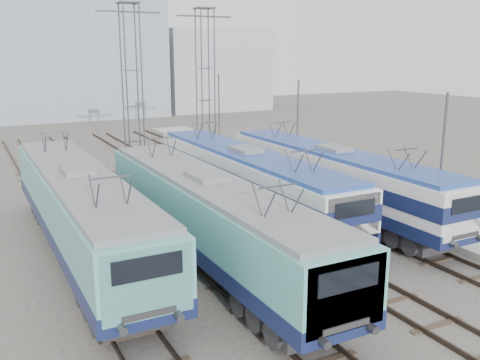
% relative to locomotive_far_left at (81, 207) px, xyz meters
% --- Properties ---
extents(ground, '(160.00, 160.00, 0.00)m').
position_rel_locomotive_far_left_xyz_m(ground, '(6.75, -7.32, -2.32)').
color(ground, '#514C47').
extents(platform, '(4.00, 70.00, 0.30)m').
position_rel_locomotive_far_left_xyz_m(platform, '(16.95, 0.68, -2.17)').
color(platform, '#9E9E99').
rests_on(platform, ground).
extents(locomotive_far_left, '(2.95, 18.67, 3.51)m').
position_rel_locomotive_far_left_xyz_m(locomotive_far_left, '(0.00, 0.00, 0.00)').
color(locomotive_far_left, '#131C46').
rests_on(locomotive_far_left, ground).
extents(locomotive_center_left, '(2.88, 18.22, 3.43)m').
position_rel_locomotive_far_left_xyz_m(locomotive_center_left, '(4.50, -3.28, -0.05)').
color(locomotive_center_left, '#131C46').
rests_on(locomotive_center_left, ground).
extents(locomotive_center_right, '(2.82, 17.86, 3.36)m').
position_rel_locomotive_far_left_xyz_m(locomotive_center_right, '(9.00, 1.80, -0.04)').
color(locomotive_center_right, '#131C46').
rests_on(locomotive_center_right, ground).
extents(locomotive_far_right, '(2.79, 17.67, 3.32)m').
position_rel_locomotive_far_left_xyz_m(locomotive_far_right, '(13.50, 0.17, -0.06)').
color(locomotive_far_right, '#131C46').
rests_on(locomotive_far_right, ground).
extents(catenary_tower_west, '(4.50, 1.20, 12.00)m').
position_rel_locomotive_far_left_xyz_m(catenary_tower_west, '(6.75, 14.68, 4.32)').
color(catenary_tower_west, '#3F4247').
rests_on(catenary_tower_west, ground).
extents(catenary_tower_east, '(4.50, 1.20, 12.00)m').
position_rel_locomotive_far_left_xyz_m(catenary_tower_east, '(13.25, 16.68, 4.32)').
color(catenary_tower_east, '#3F4247').
rests_on(catenary_tower_east, ground).
extents(mast_front, '(0.12, 0.12, 7.00)m').
position_rel_locomotive_far_left_xyz_m(mast_front, '(15.35, -5.32, 1.18)').
color(mast_front, '#3F4247').
rests_on(mast_front, ground).
extents(mast_mid, '(0.12, 0.12, 7.00)m').
position_rel_locomotive_far_left_xyz_m(mast_mid, '(15.35, 6.68, 1.18)').
color(mast_mid, '#3F4247').
rests_on(mast_mid, ground).
extents(mast_rear, '(0.12, 0.12, 7.00)m').
position_rel_locomotive_far_left_xyz_m(mast_rear, '(15.35, 18.68, 1.18)').
color(mast_rear, '#3F4247').
rests_on(mast_rear, ground).
extents(building_center, '(22.00, 14.00, 18.00)m').
position_rel_locomotive_far_left_xyz_m(building_center, '(10.75, 54.68, 6.68)').
color(building_center, '#8591A1').
rests_on(building_center, ground).
extents(building_east, '(16.00, 12.00, 12.00)m').
position_rel_locomotive_far_left_xyz_m(building_east, '(30.75, 54.68, 3.68)').
color(building_east, '#99A0AB').
rests_on(building_east, ground).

